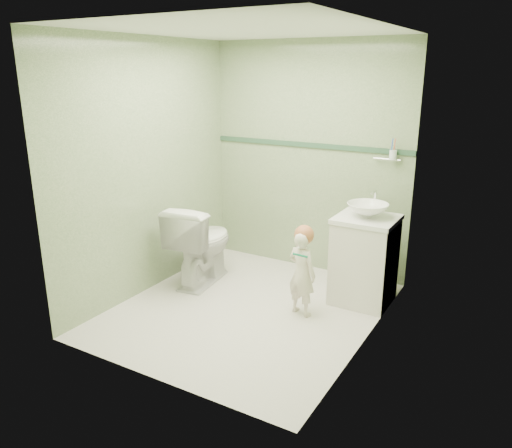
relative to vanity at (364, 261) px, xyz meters
The scene contains 12 objects.
ground 1.16m from the vanity, 140.19° to the right, with size 2.50×2.50×0.00m, color silver.
room_shell 1.35m from the vanity, 140.19° to the right, with size 2.50×2.54×2.40m.
trim_stripe 1.38m from the vanity, 147.36° to the left, with size 2.20×0.02×0.05m, color #2F523B.
vanity is the anchor object (origin of this frame).
counter 0.41m from the vanity, ahead, with size 0.54×0.52×0.04m, color white.
basin 0.49m from the vanity, ahead, with size 0.37×0.37×0.13m, color white.
faucet 0.60m from the vanity, 90.00° to the left, with size 0.03×0.13×0.18m.
cup_holder 1.05m from the vanity, 83.80° to the left, with size 0.26×0.07×0.21m.
toilet 1.62m from the vanity, 166.50° to the right, with size 0.47×0.82×0.83m, color white.
toddler 0.65m from the vanity, 126.73° to the right, with size 0.28×0.19×0.77m, color beige.
hair_cap 0.72m from the vanity, 128.08° to the right, with size 0.17×0.17×0.17m, color #B6683D.
teal_toothbrush 0.78m from the vanity, 117.71° to the right, with size 0.11×0.14×0.08m.
Camera 1 is at (2.15, -3.55, 2.11)m, focal length 35.20 mm.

